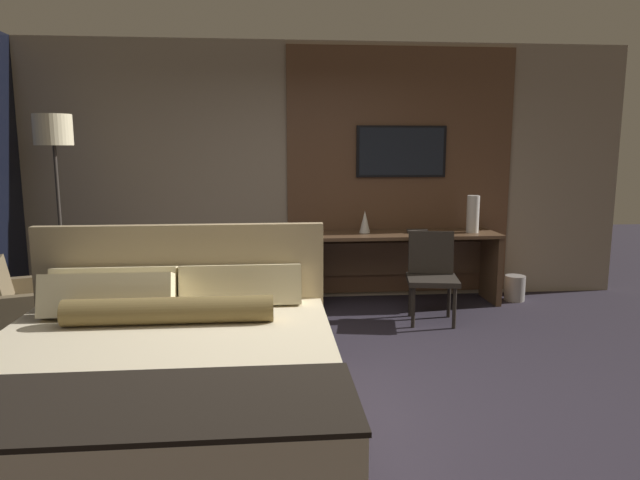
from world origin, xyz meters
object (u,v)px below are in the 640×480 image
Objects in this scene: desk_chair at (432,269)px; waste_bin at (515,288)px; desk at (404,254)px; armchair_by_window at (37,318)px; tv at (401,152)px; floor_lamp at (54,148)px; vase_tall at (473,214)px; book at (417,231)px; vase_short at (365,222)px; bed at (159,386)px.

waste_bin is at bearing 37.91° from desk_chair.
desk is 2.04× the size of armchair_by_window.
tv reaches higher than armchair_by_window.
vase_tall is (4.14, 0.44, -0.70)m from floor_lamp.
armchair_by_window is 4.35m from vase_tall.
desk_chair is at bearing -91.69° from book.
tv is at bearing 90.00° from desk.
desk_chair is 3.58m from armchair_by_window.
desk is at bearing -90.00° from tv.
book is 1.29m from waste_bin.
armchair_by_window reaches higher than waste_bin.
vase_short is at bearing -85.62° from armchair_by_window.
armchair_by_window is at bearing -166.81° from waste_bin.
vase_tall is at bearing -92.31° from armchair_by_window.
vase_short is (1.66, 2.86, 0.55)m from bed.
waste_bin is at bearing 5.37° from floor_lamp.
vase_short reaches higher than armchair_by_window.
armchair_by_window is (-3.42, -1.38, -1.37)m from tv.
desk is 3.63m from floor_lamp.
floor_lamp is 4.96× the size of vase_tall.
desk is 1.13m from tv.
book is (3.56, 1.13, 0.52)m from armchair_by_window.
desk_chair is 0.88× the size of armchair_by_window.
armchair_by_window is at bearing -165.25° from vase_tall.
desk is 0.29m from book.
tv is 3.55× the size of waste_bin.
vase_tall reaches higher than waste_bin.
waste_bin is (1.25, -0.06, -0.39)m from desk.
armchair_by_window is (-1.32, 1.69, -0.08)m from bed.
floor_lamp is 3.68m from book.
tv is 1.03m from vase_tall.
floor_lamp is (-3.40, -0.50, 1.14)m from desk.
book is at bearing -11.61° from desk.
floor_lamp is (0.02, 0.66, 1.41)m from armchair_by_window.
floor_lamp reaches higher than armchair_by_window.
tv is at bearing 107.34° from desk_chair.
tv is 4.14× the size of vase_short.
tv is at bearing 166.91° from waste_bin.
waste_bin is at bearing 39.75° from bed.
desk is at bearing 8.33° from floor_lamp.
bed reaches higher than desk_chair.
waste_bin is (4.65, 0.44, -1.53)m from floor_lamp.
desk_chair is 2.17× the size of vase_tall.
vase_short reaches higher than waste_bin.
floor_lamp is 8.16× the size of book.
desk is at bearing 109.89° from desk_chair.
tv is 4.10× the size of book.
waste_bin is at bearing 0.03° from vase_tall.
tv is 1.44m from desk_chair.
tv reaches higher than vase_tall.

